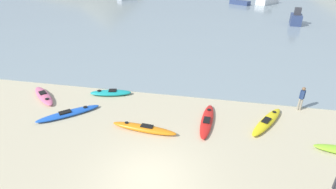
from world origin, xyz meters
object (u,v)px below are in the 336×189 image
at_px(kayak_on_sand_3, 267,121).
at_px(moored_boat_0, 268,1).
at_px(kayak_on_sand_1, 69,113).
at_px(kayak_on_sand_4, 144,128).
at_px(kayak_on_sand_5, 111,93).
at_px(moored_boat_2, 240,3).
at_px(kayak_on_sand_6, 207,120).
at_px(moored_boat_3, 296,19).
at_px(person_near_waterline, 302,97).
at_px(kayak_on_sand_0, 44,96).

distance_m(kayak_on_sand_3, moored_boat_0, 47.99).
relative_size(kayak_on_sand_1, moored_boat_0, 0.51).
bearing_deg(kayak_on_sand_1, kayak_on_sand_4, -7.82).
bearing_deg(kayak_on_sand_3, kayak_on_sand_4, -162.68).
xyz_separation_m(kayak_on_sand_5, moored_boat_2, (10.04, 43.82, 0.32)).
height_order(kayak_on_sand_1, kayak_on_sand_5, kayak_on_sand_5).
bearing_deg(kayak_on_sand_1, kayak_on_sand_3, 6.91).
bearing_deg(kayak_on_sand_6, moored_boat_3, 69.52).
xyz_separation_m(person_near_waterline, moored_boat_0, (3.86, 45.62, -0.15)).
relative_size(kayak_on_sand_4, kayak_on_sand_5, 1.28).
relative_size(kayak_on_sand_1, kayak_on_sand_6, 0.86).
distance_m(moored_boat_2, moored_boat_3, 19.36).
xyz_separation_m(kayak_on_sand_1, kayak_on_sand_6, (7.93, 0.83, 0.00)).
xyz_separation_m(kayak_on_sand_4, moored_boat_3, (13.59, 29.33, 0.71)).
bearing_deg(moored_boat_2, kayak_on_sand_1, -103.73).
bearing_deg(kayak_on_sand_0, moored_boat_3, 51.99).
bearing_deg(kayak_on_sand_5, kayak_on_sand_1, -115.21).
height_order(kayak_on_sand_0, moored_boat_3, moored_boat_3).
relative_size(kayak_on_sand_4, kayak_on_sand_6, 1.00).
xyz_separation_m(kayak_on_sand_0, kayak_on_sand_6, (10.70, -0.85, -0.02)).
xyz_separation_m(moored_boat_2, moored_boat_3, (6.91, -18.08, 0.39)).
relative_size(kayak_on_sand_6, moored_boat_2, 0.85).
height_order(kayak_on_sand_0, moored_boat_2, moored_boat_2).
bearing_deg(kayak_on_sand_5, moored_boat_0, 71.13).
distance_m(kayak_on_sand_4, kayak_on_sand_6, 3.52).
relative_size(kayak_on_sand_6, moored_boat_0, 0.59).
distance_m(kayak_on_sand_5, person_near_waterline, 11.90).
relative_size(kayak_on_sand_1, kayak_on_sand_3, 0.90).
height_order(kayak_on_sand_5, moored_boat_2, moored_boat_2).
xyz_separation_m(kayak_on_sand_6, moored_boat_3, (10.40, 27.84, 0.75)).
bearing_deg(kayak_on_sand_6, kayak_on_sand_0, 175.46).
distance_m(person_near_waterline, moored_boat_2, 43.45).
bearing_deg(person_near_waterline, moored_boat_0, 85.16).
height_order(kayak_on_sand_0, kayak_on_sand_3, kayak_on_sand_3).
xyz_separation_m(kayak_on_sand_0, moored_boat_3, (21.10, 26.99, 0.73)).
height_order(kayak_on_sand_1, kayak_on_sand_6, kayak_on_sand_6).
relative_size(kayak_on_sand_3, kayak_on_sand_5, 1.22).
distance_m(kayak_on_sand_5, moored_boat_3, 30.82).
height_order(kayak_on_sand_4, moored_boat_2, moored_boat_2).
bearing_deg(kayak_on_sand_5, kayak_on_sand_3, -9.21).
bearing_deg(kayak_on_sand_0, kayak_on_sand_4, -17.27).
xyz_separation_m(kayak_on_sand_4, kayak_on_sand_6, (3.19, 1.48, -0.04)).
bearing_deg(moored_boat_0, person_near_waterline, -94.84).
bearing_deg(person_near_waterline, kayak_on_sand_0, -174.07).
xyz_separation_m(moored_boat_0, moored_boat_2, (-5.70, -2.22, -0.23)).
relative_size(moored_boat_0, moored_boat_3, 1.84).
relative_size(kayak_on_sand_3, kayak_on_sand_4, 0.95).
bearing_deg(kayak_on_sand_4, moored_boat_3, 65.14).
bearing_deg(kayak_on_sand_5, kayak_on_sand_4, -46.96).
bearing_deg(moored_boat_2, kayak_on_sand_6, -94.35).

